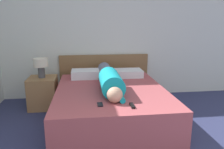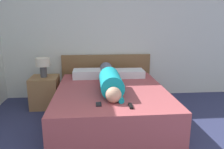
{
  "view_description": "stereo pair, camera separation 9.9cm",
  "coord_description": "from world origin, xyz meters",
  "px_view_note": "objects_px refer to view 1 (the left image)",
  "views": [
    {
      "loc": [
        -0.6,
        -0.18,
        1.45
      ],
      "look_at": [
        -0.24,
        2.74,
        0.74
      ],
      "focal_mm": 35.0,
      "sensor_mm": 36.0,
      "label": 1
    },
    {
      "loc": [
        -0.5,
        -0.19,
        1.45
      ],
      "look_at": [
        -0.24,
        2.74,
        0.74
      ],
      "focal_mm": 35.0,
      "sensor_mm": 36.0,
      "label": 2
    }
  ],
  "objects_px": {
    "nightstand": "(43,93)",
    "table_lamp": "(41,65)",
    "bed": "(111,104)",
    "pillow_near_headboard": "(88,74)",
    "person_lying": "(109,79)",
    "cell_phone": "(100,104)",
    "pillow_second": "(127,73)",
    "tv_remote": "(132,106)"
  },
  "relations": [
    {
      "from": "nightstand",
      "to": "table_lamp",
      "type": "bearing_deg",
      "value": 90.0
    },
    {
      "from": "pillow_second",
      "to": "cell_phone",
      "type": "xyz_separation_m",
      "value": [
        -0.57,
        -1.31,
        -0.06
      ]
    },
    {
      "from": "nightstand",
      "to": "person_lying",
      "type": "height_order",
      "value": "person_lying"
    },
    {
      "from": "pillow_near_headboard",
      "to": "person_lying",
      "type": "bearing_deg",
      "value": -64.24
    },
    {
      "from": "nightstand",
      "to": "table_lamp",
      "type": "distance_m",
      "value": 0.49
    },
    {
      "from": "table_lamp",
      "to": "pillow_near_headboard",
      "type": "distance_m",
      "value": 0.8
    },
    {
      "from": "table_lamp",
      "to": "pillow_near_headboard",
      "type": "xyz_separation_m",
      "value": [
        0.77,
        0.07,
        -0.2
      ]
    },
    {
      "from": "nightstand",
      "to": "pillow_second",
      "type": "relative_size",
      "value": 0.99
    },
    {
      "from": "table_lamp",
      "to": "pillow_second",
      "type": "height_order",
      "value": "table_lamp"
    },
    {
      "from": "nightstand",
      "to": "table_lamp",
      "type": "xyz_separation_m",
      "value": [
        0.0,
        0.0,
        0.49
      ]
    },
    {
      "from": "bed",
      "to": "pillow_near_headboard",
      "type": "bearing_deg",
      "value": 115.28
    },
    {
      "from": "pillow_near_headboard",
      "to": "tv_remote",
      "type": "distance_m",
      "value": 1.5
    },
    {
      "from": "bed",
      "to": "person_lying",
      "type": "bearing_deg",
      "value": 109.14
    },
    {
      "from": "pillow_second",
      "to": "tv_remote",
      "type": "bearing_deg",
      "value": -98.28
    },
    {
      "from": "nightstand",
      "to": "table_lamp",
      "type": "relative_size",
      "value": 1.62
    },
    {
      "from": "nightstand",
      "to": "cell_phone",
      "type": "distance_m",
      "value": 1.55
    },
    {
      "from": "bed",
      "to": "pillow_near_headboard",
      "type": "height_order",
      "value": "pillow_near_headboard"
    },
    {
      "from": "table_lamp",
      "to": "tv_remote",
      "type": "height_order",
      "value": "table_lamp"
    },
    {
      "from": "bed",
      "to": "pillow_near_headboard",
      "type": "xyz_separation_m",
      "value": [
        -0.32,
        0.69,
        0.31
      ]
    },
    {
      "from": "person_lying",
      "to": "tv_remote",
      "type": "bearing_deg",
      "value": -76.72
    },
    {
      "from": "table_lamp",
      "to": "person_lying",
      "type": "relative_size",
      "value": 0.21
    },
    {
      "from": "bed",
      "to": "table_lamp",
      "type": "xyz_separation_m",
      "value": [
        -1.1,
        0.62,
        0.51
      ]
    },
    {
      "from": "person_lying",
      "to": "pillow_second",
      "type": "height_order",
      "value": "person_lying"
    },
    {
      "from": "pillow_near_headboard",
      "to": "cell_phone",
      "type": "relative_size",
      "value": 4.35
    },
    {
      "from": "pillow_near_headboard",
      "to": "table_lamp",
      "type": "bearing_deg",
      "value": -174.84
    },
    {
      "from": "cell_phone",
      "to": "person_lying",
      "type": "bearing_deg",
      "value": 74.77
    },
    {
      "from": "nightstand",
      "to": "pillow_second",
      "type": "bearing_deg",
      "value": 2.72
    },
    {
      "from": "bed",
      "to": "pillow_near_headboard",
      "type": "distance_m",
      "value": 0.82
    },
    {
      "from": "table_lamp",
      "to": "cell_phone",
      "type": "height_order",
      "value": "table_lamp"
    },
    {
      "from": "bed",
      "to": "nightstand",
      "type": "xyz_separation_m",
      "value": [
        -1.1,
        0.62,
        0.02
      ]
    },
    {
      "from": "bed",
      "to": "nightstand",
      "type": "distance_m",
      "value": 1.26
    },
    {
      "from": "bed",
      "to": "table_lamp",
      "type": "relative_size",
      "value": 5.92
    },
    {
      "from": "nightstand",
      "to": "cell_phone",
      "type": "bearing_deg",
      "value": -54.29
    },
    {
      "from": "pillow_near_headboard",
      "to": "pillow_second",
      "type": "height_order",
      "value": "pillow_near_headboard"
    },
    {
      "from": "tv_remote",
      "to": "cell_phone",
      "type": "xyz_separation_m",
      "value": [
        -0.37,
        0.1,
        -0.01
      ]
    },
    {
      "from": "bed",
      "to": "tv_remote",
      "type": "distance_m",
      "value": 0.79
    },
    {
      "from": "bed",
      "to": "pillow_second",
      "type": "height_order",
      "value": "pillow_second"
    },
    {
      "from": "bed",
      "to": "tv_remote",
      "type": "xyz_separation_m",
      "value": [
        0.17,
        -0.73,
        0.26
      ]
    },
    {
      "from": "cell_phone",
      "to": "table_lamp",
      "type": "bearing_deg",
      "value": 125.71
    },
    {
      "from": "table_lamp",
      "to": "cell_phone",
      "type": "bearing_deg",
      "value": -54.29
    },
    {
      "from": "table_lamp",
      "to": "pillow_near_headboard",
      "type": "relative_size",
      "value": 0.58
    },
    {
      "from": "table_lamp",
      "to": "person_lying",
      "type": "bearing_deg",
      "value": -27.64
    }
  ]
}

